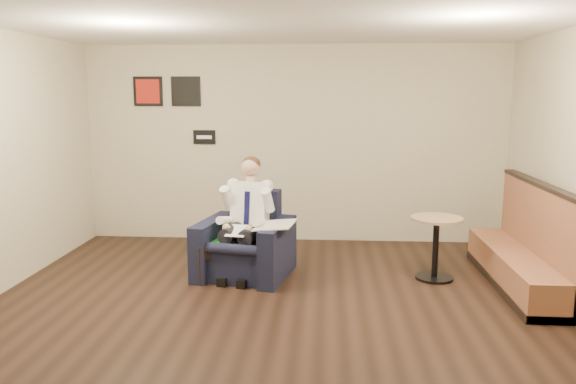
# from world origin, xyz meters

# --- Properties ---
(ground) EXTENTS (6.00, 6.00, 0.00)m
(ground) POSITION_xyz_m (0.00, 0.00, 0.00)
(ground) COLOR black
(ground) RESTS_ON ground
(wall_back) EXTENTS (6.00, 0.02, 2.80)m
(wall_back) POSITION_xyz_m (0.00, 3.00, 1.40)
(wall_back) COLOR beige
(wall_back) RESTS_ON ground
(wall_front) EXTENTS (6.00, 0.02, 2.80)m
(wall_front) POSITION_xyz_m (0.00, -3.00, 1.40)
(wall_front) COLOR beige
(wall_front) RESTS_ON ground
(ceiling) EXTENTS (6.00, 6.00, 0.02)m
(ceiling) POSITION_xyz_m (0.00, 0.00, 2.80)
(ceiling) COLOR white
(ceiling) RESTS_ON wall_back
(seating_sign) EXTENTS (0.32, 0.02, 0.20)m
(seating_sign) POSITION_xyz_m (-1.30, 2.98, 1.50)
(seating_sign) COLOR black
(seating_sign) RESTS_ON wall_back
(art_print_left) EXTENTS (0.42, 0.03, 0.42)m
(art_print_left) POSITION_xyz_m (-2.10, 2.98, 2.15)
(art_print_left) COLOR red
(art_print_left) RESTS_ON wall_back
(art_print_right) EXTENTS (0.42, 0.03, 0.42)m
(art_print_right) POSITION_xyz_m (-1.55, 2.98, 2.15)
(art_print_right) COLOR black
(art_print_right) RESTS_ON wall_back
(armchair) EXTENTS (1.17, 1.17, 0.97)m
(armchair) POSITION_xyz_m (-0.48, 1.30, 0.48)
(armchair) COLOR black
(armchair) RESTS_ON ground
(seated_man) EXTENTS (0.80, 1.05, 1.32)m
(seated_man) POSITION_xyz_m (-0.51, 1.18, 0.66)
(seated_man) COLOR white
(seated_man) RESTS_ON armchair
(lap_papers) EXTENTS (0.26, 0.34, 0.01)m
(lap_papers) POSITION_xyz_m (-0.53, 1.08, 0.59)
(lap_papers) COLOR white
(lap_papers) RESTS_ON seated_man
(newspaper) EXTENTS (0.49, 0.58, 0.01)m
(newspaper) POSITION_xyz_m (-0.11, 1.12, 0.66)
(newspaper) COLOR silver
(newspaper) RESTS_ON armchair
(side_table) EXTENTS (0.69, 0.69, 0.44)m
(side_table) POSITION_xyz_m (-0.78, 1.22, 0.22)
(side_table) COLOR black
(side_table) RESTS_ON ground
(green_folder) EXTENTS (0.53, 0.48, 0.01)m
(green_folder) POSITION_xyz_m (-0.80, 1.19, 0.44)
(green_folder) COLOR #2AD63F
(green_folder) RESTS_ON side_table
(coffee_mug) EXTENTS (0.10, 0.10, 0.09)m
(coffee_mug) POSITION_xyz_m (-0.66, 1.39, 0.48)
(coffee_mug) COLOR white
(coffee_mug) RESTS_ON side_table
(smartphone) EXTENTS (0.15, 0.09, 0.01)m
(smartphone) POSITION_xyz_m (-0.79, 1.38, 0.44)
(smartphone) COLOR black
(smartphone) RESTS_ON side_table
(banquette) EXTENTS (0.53, 2.23, 1.14)m
(banquette) POSITION_xyz_m (2.59, 1.15, 0.57)
(banquette) COLOR brown
(banquette) RESTS_ON ground
(cafe_table) EXTENTS (0.68, 0.68, 0.73)m
(cafe_table) POSITION_xyz_m (1.72, 1.32, 0.36)
(cafe_table) COLOR #9E7C56
(cafe_table) RESTS_ON ground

